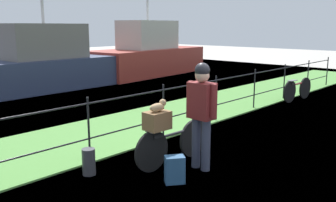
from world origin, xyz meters
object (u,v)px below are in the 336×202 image
(cyclist_person, at_px, (202,107))
(moored_boat_near, at_px, (46,66))
(wooden_crate, at_px, (157,121))
(mooring_bollard, at_px, (89,162))
(moored_boat_far, at_px, (148,55))
(backpack_on_paving, at_px, (175,170))
(bicycle_parked, at_px, (297,89))
(bicycle_main, at_px, (173,143))
(terrier_dog, at_px, (158,106))

(cyclist_person, relative_size, moored_boat_near, 0.26)
(wooden_crate, xyz_separation_m, mooring_bollard, (-0.85, 0.62, -0.59))
(moored_boat_near, xyz_separation_m, moored_boat_far, (5.33, 0.29, 0.06))
(backpack_on_paving, xyz_separation_m, bicycle_parked, (6.98, 1.26, 0.15))
(backpack_on_paving, height_order, bicycle_parked, bicycle_parked)
(backpack_on_paving, distance_m, bicycle_parked, 7.10)
(cyclist_person, bearing_deg, wooden_crate, 136.01)
(cyclist_person, distance_m, mooring_bollard, 1.91)
(wooden_crate, xyz_separation_m, bicycle_parked, (6.79, 0.72, -0.45))
(bicycle_main, bearing_deg, moored_boat_near, 73.85)
(moored_boat_near, bearing_deg, cyclist_person, -104.45)
(bicycle_parked, xyz_separation_m, moored_boat_far, (1.27, 7.78, 0.56))
(wooden_crate, distance_m, backpack_on_paving, 0.82)
(backpack_on_paving, bearing_deg, bicycle_parked, 46.98)
(cyclist_person, distance_m, backpack_on_paving, 1.06)
(moored_boat_near, bearing_deg, backpack_on_paving, -108.49)
(bicycle_main, height_order, moored_boat_far, moored_boat_far)
(moored_boat_far, bearing_deg, cyclist_person, -130.16)
(mooring_bollard, relative_size, moored_boat_far, 0.07)
(wooden_crate, bearing_deg, bicycle_main, -2.89)
(moored_boat_near, bearing_deg, mooring_bollard, -115.29)
(bicycle_main, height_order, mooring_bollard, bicycle_main)
(cyclist_person, distance_m, bicycle_parked, 6.44)
(wooden_crate, bearing_deg, moored_boat_far, 46.50)
(cyclist_person, bearing_deg, moored_boat_near, 75.55)
(mooring_bollard, bearing_deg, wooden_crate, -35.92)
(moored_boat_far, bearing_deg, bicycle_main, -132.18)
(wooden_crate, height_order, bicycle_parked, wooden_crate)
(bicycle_parked, height_order, moored_boat_near, moored_boat_near)
(terrier_dog, xyz_separation_m, cyclist_person, (0.47, -0.47, -0.01))
(wooden_crate, height_order, moored_boat_far, moored_boat_far)
(cyclist_person, bearing_deg, moored_boat_far, 49.84)
(cyclist_person, xyz_separation_m, moored_boat_near, (2.24, 8.68, -0.16))
(wooden_crate, distance_m, cyclist_person, 0.72)
(bicycle_parked, bearing_deg, terrier_dog, -173.91)
(mooring_bollard, distance_m, moored_boat_near, 8.42)
(terrier_dog, height_order, moored_boat_far, moored_boat_far)
(backpack_on_paving, relative_size, moored_boat_near, 0.06)
(terrier_dog, relative_size, moored_boat_far, 0.05)
(wooden_crate, relative_size, backpack_on_paving, 0.97)
(bicycle_main, distance_m, wooden_crate, 0.57)
(terrier_dog, relative_size, bicycle_parked, 0.20)
(mooring_bollard, bearing_deg, moored_boat_far, 41.45)
(wooden_crate, xyz_separation_m, cyclist_person, (0.49, -0.48, 0.21))
(bicycle_parked, bearing_deg, backpack_on_paving, -169.80)
(mooring_bollard, bearing_deg, bicycle_main, -27.90)
(mooring_bollard, bearing_deg, moored_boat_near, 64.71)
(bicycle_parked, bearing_deg, mooring_bollard, -179.24)
(bicycle_main, bearing_deg, mooring_bollard, 152.10)
(terrier_dog, bearing_deg, bicycle_parked, 6.09)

